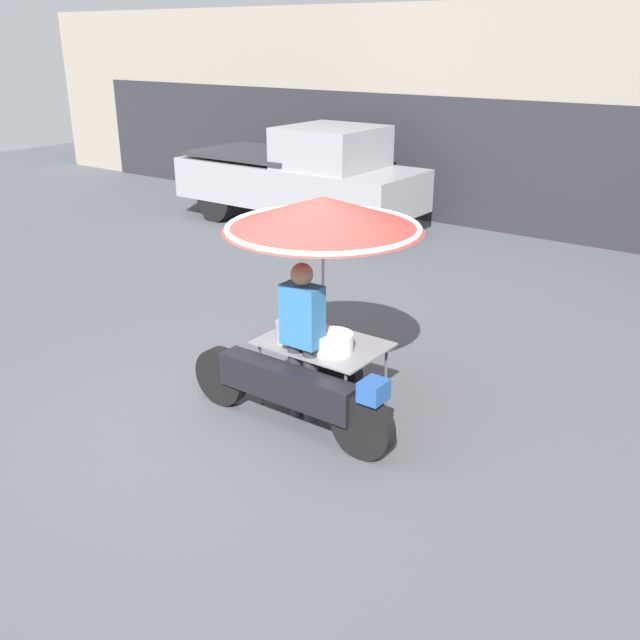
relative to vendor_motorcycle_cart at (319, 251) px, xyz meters
The scene contains 5 objects.
ground_plane 1.74m from the vendor_motorcycle_cart, 116.14° to the right, with size 36.00×36.00×0.00m, color #4C4F54.
shopfront_building 8.60m from the vendor_motorcycle_cart, 91.87° to the left, with size 28.00×2.06×4.05m.
vendor_motorcycle_cart is the anchor object (origin of this frame).
vendor_person 0.79m from the vendor_motorcycle_cart, 92.22° to the right, with size 0.38×0.22×1.56m.
pickup_truck 7.48m from the vendor_motorcycle_cart, 128.52° to the left, with size 4.89×1.85×1.92m.
Camera 1 is at (3.99, -4.49, 3.44)m, focal length 40.00 mm.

